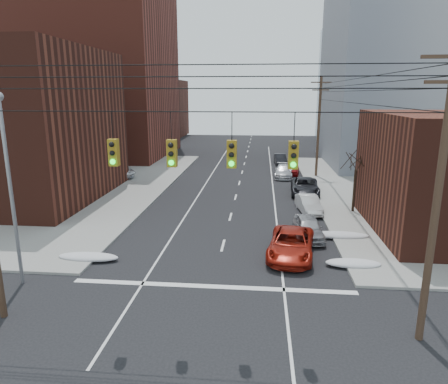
% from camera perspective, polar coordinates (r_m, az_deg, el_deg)
% --- Properties ---
extents(ground, '(160.00, 160.00, 0.00)m').
position_cam_1_polar(ground, '(14.75, -5.13, -24.91)').
color(ground, black).
rests_on(ground, ground).
extents(building_brick_tall, '(24.00, 20.00, 30.00)m').
position_cam_1_polar(building_brick_tall, '(65.09, -19.44, 18.24)').
color(building_brick_tall, maroon).
rests_on(building_brick_tall, ground).
extents(building_brick_far, '(22.00, 18.00, 12.00)m').
position_cam_1_polar(building_brick_far, '(89.90, -13.20, 11.48)').
color(building_brick_far, '#471E15').
rests_on(building_brick_far, ground).
extents(building_office, '(22.00, 20.00, 25.00)m').
position_cam_1_polar(building_office, '(58.79, 26.05, 15.74)').
color(building_office, gray).
rests_on(building_office, ground).
extents(building_glass, '(20.00, 18.00, 22.00)m').
position_cam_1_polar(building_glass, '(84.15, 21.04, 14.22)').
color(building_glass, gray).
rests_on(building_glass, ground).
extents(utility_pole_right, '(2.20, 0.28, 11.00)m').
position_cam_1_polar(utility_pole_right, '(15.96, 28.24, -0.26)').
color(utility_pole_right, '#473323').
rests_on(utility_pole_right, ground).
extents(utility_pole_far, '(2.20, 0.28, 11.00)m').
position_cam_1_polar(utility_pole_far, '(45.83, 13.37, 9.22)').
color(utility_pole_far, '#473323').
rests_on(utility_pole_far, ground).
extents(traffic_signals, '(17.00, 0.42, 2.02)m').
position_cam_1_polar(traffic_signals, '(14.56, -3.25, 5.73)').
color(traffic_signals, black).
rests_on(traffic_signals, ground).
extents(street_light, '(0.44, 0.44, 9.32)m').
position_cam_1_polar(street_light, '(21.23, -28.40, 2.20)').
color(street_light, gray).
rests_on(street_light, ground).
extents(bare_tree, '(2.09, 2.20, 4.93)m').
position_cam_1_polar(bare_tree, '(32.86, 18.14, 1.06)').
color(bare_tree, black).
rests_on(bare_tree, ground).
extents(snow_nw, '(3.50, 1.08, 0.42)m').
position_cam_1_polar(snow_nw, '(24.21, -18.82, -8.76)').
color(snow_nw, silver).
rests_on(snow_nw, ground).
extents(snow_ne, '(3.00, 1.08, 0.42)m').
position_cam_1_polar(snow_ne, '(23.23, 17.97, -9.68)').
color(snow_ne, silver).
rests_on(snow_ne, ground).
extents(snow_east_far, '(4.00, 1.08, 0.42)m').
position_cam_1_polar(snow_east_far, '(27.33, 15.99, -5.94)').
color(snow_east_far, silver).
rests_on(snow_east_far, ground).
extents(red_pickup, '(3.20, 5.68, 1.50)m').
position_cam_1_polar(red_pickup, '(23.64, 9.57, -7.33)').
color(red_pickup, maroon).
rests_on(red_pickup, ground).
extents(parked_car_a, '(1.95, 4.28, 1.42)m').
position_cam_1_polar(parked_car_a, '(26.75, 11.94, -4.98)').
color(parked_car_a, '#9D9DA2').
rests_on(parked_car_a, ground).
extents(parked_car_b, '(1.95, 4.26, 1.35)m').
position_cam_1_polar(parked_car_b, '(32.42, 12.01, -1.71)').
color(parked_car_b, silver).
rests_on(parked_car_b, ground).
extents(parked_car_c, '(2.79, 5.59, 1.52)m').
position_cam_1_polar(parked_car_c, '(38.12, 11.48, 0.78)').
color(parked_car_c, black).
rests_on(parked_car_c, ground).
extents(parked_car_d, '(2.25, 4.91, 1.39)m').
position_cam_1_polar(parked_car_d, '(45.56, 8.50, 2.95)').
color(parked_car_d, silver).
rests_on(parked_car_d, ground).
extents(parked_car_e, '(2.09, 4.25, 1.39)m').
position_cam_1_polar(parked_car_e, '(47.27, 9.65, 3.30)').
color(parked_car_e, maroon).
rests_on(parked_car_e, ground).
extents(parked_car_f, '(1.72, 4.21, 1.36)m').
position_cam_1_polar(parked_car_f, '(54.11, 8.04, 4.67)').
color(parked_car_f, black).
rests_on(parked_car_f, ground).
extents(lot_car_a, '(4.11, 2.55, 1.28)m').
position_cam_1_polar(lot_car_a, '(41.84, -19.98, 1.42)').
color(lot_car_a, white).
rests_on(lot_car_a, sidewalk_nw).
extents(lot_car_b, '(5.93, 3.35, 1.56)m').
position_cam_1_polar(lot_car_b, '(45.48, -16.07, 2.84)').
color(lot_car_b, silver).
rests_on(lot_car_b, sidewalk_nw).
extents(lot_car_c, '(4.67, 2.85, 1.27)m').
position_cam_1_polar(lot_car_c, '(43.16, -23.01, 1.49)').
color(lot_car_c, black).
rests_on(lot_car_c, sidewalk_nw).
extents(lot_car_d, '(3.98, 2.46, 1.27)m').
position_cam_1_polar(lot_car_d, '(42.14, -22.45, 1.27)').
color(lot_car_d, silver).
rests_on(lot_car_d, sidewalk_nw).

